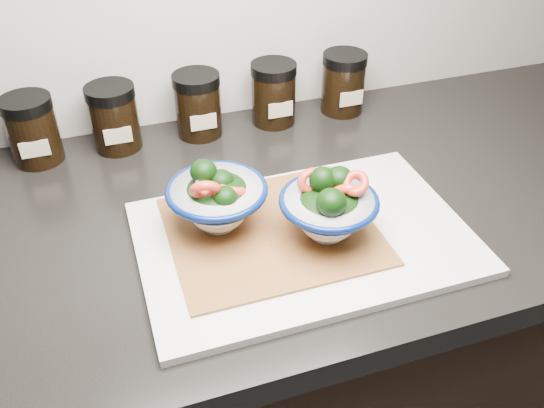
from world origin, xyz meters
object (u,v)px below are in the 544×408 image
object	(u,v)px
cutting_board	(304,238)
spice_jar_e	(343,83)
bowl_left	(217,200)
spice_jar_c	(198,105)
bowl_right	(329,209)
spice_jar_b	(114,117)
spice_jar_a	(32,130)
spice_jar_d	(274,93)

from	to	relation	value
cutting_board	spice_jar_e	size ratio (longest dim) A/B	3.98
bowl_left	spice_jar_e	xyz separation A→B (m)	(0.31, 0.28, -0.00)
spice_jar_c	spice_jar_e	world-z (taller)	same
bowl_left	bowl_right	distance (m)	0.15
bowl_right	spice_jar_b	xyz separation A→B (m)	(-0.24, 0.35, -0.00)
spice_jar_b	spice_jar_c	bearing A→B (deg)	0.00
cutting_board	spice_jar_a	world-z (taller)	spice_jar_a
bowl_right	spice_jar_c	size ratio (longest dim) A/B	1.18
bowl_right	spice_jar_e	bearing A→B (deg)	62.95
spice_jar_c	bowl_left	bearing A→B (deg)	-97.40
bowl_left	bowl_right	world-z (taller)	bowl_left
spice_jar_a	spice_jar_b	bearing A→B (deg)	0.00
cutting_board	bowl_left	size ratio (longest dim) A/B	3.24
spice_jar_b	spice_jar_e	distance (m)	0.42
cutting_board	spice_jar_e	distance (m)	0.40
spice_jar_e	cutting_board	bearing A→B (deg)	-121.60
spice_jar_b	spice_jar_d	size ratio (longest dim) A/B	1.00
spice_jar_b	bowl_right	bearing A→B (deg)	-55.25
spice_jar_c	spice_jar_e	distance (m)	0.28
spice_jar_e	bowl_left	bearing A→B (deg)	-138.00
bowl_left	spice_jar_b	world-z (taller)	bowl_left
cutting_board	spice_jar_e	xyz separation A→B (m)	(0.21, 0.34, 0.05)
bowl_left	spice_jar_d	size ratio (longest dim) A/B	1.23
bowl_right	spice_jar_c	distance (m)	0.36
bowl_right	spice_jar_d	xyz separation A→B (m)	(0.04, 0.35, -0.00)
cutting_board	spice_jar_c	size ratio (longest dim) A/B	3.98
bowl_right	spice_jar_e	xyz separation A→B (m)	(0.18, 0.35, -0.00)
spice_jar_a	spice_jar_e	bearing A→B (deg)	0.00
cutting_board	bowl_right	bearing A→B (deg)	-23.39
spice_jar_b	spice_jar_d	xyz separation A→B (m)	(0.28, 0.00, 0.00)
bowl_left	spice_jar_c	size ratio (longest dim) A/B	1.23
spice_jar_d	bowl_right	bearing A→B (deg)	-96.69
bowl_right	spice_jar_c	bearing A→B (deg)	105.75
cutting_board	spice_jar_c	bearing A→B (deg)	101.68
bowl_left	spice_jar_e	bearing A→B (deg)	42.00
spice_jar_d	spice_jar_e	world-z (taller)	same
bowl_left	spice_jar_e	world-z (taller)	bowl_left
bowl_left	bowl_right	size ratio (longest dim) A/B	1.04
spice_jar_b	spice_jar_a	bearing A→B (deg)	180.00
cutting_board	spice_jar_a	xyz separation A→B (m)	(-0.34, 0.34, 0.05)
spice_jar_b	spice_jar_e	bearing A→B (deg)	0.00
cutting_board	bowl_right	world-z (taller)	bowl_right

